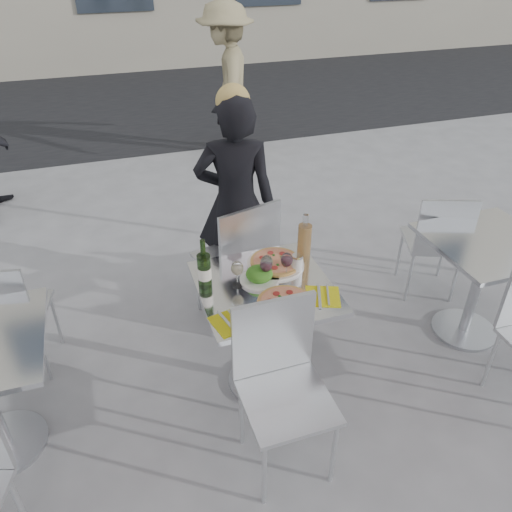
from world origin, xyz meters
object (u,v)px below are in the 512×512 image
object	(u,v)px
chair_near	(281,375)
sugar_shaker	(297,263)
pizza_near	(286,303)
carafe	(304,241)
napkin_right	(323,296)
side_chair_lfar	(6,311)
pedestrian_b	(227,80)
wineglass_white_a	(237,269)
wineglass_red_a	(266,266)
side_chair_rfar	(437,238)
side_table_right	(482,268)
wine_bottle	(204,269)
wineglass_white_b	(267,263)
salad_plate	(259,275)
napkin_left	(231,322)
woman_diner	(235,203)
wineglass_red_b	(287,261)
main_table	(264,315)
chair_far	(241,255)
pizza_far	(276,263)

from	to	relation	value
chair_near	sugar_shaker	bearing A→B (deg)	60.77
pizza_near	sugar_shaker	bearing A→B (deg)	57.53
carafe	chair_near	bearing A→B (deg)	-120.35
sugar_shaker	napkin_right	distance (m)	0.27
side_chair_lfar	pedestrian_b	size ratio (longest dim) A/B	0.49
wineglass_white_a	wineglass_red_a	world-z (taller)	same
side_chair_lfar	pizza_near	bearing A→B (deg)	165.03
wineglass_white_a	side_chair_rfar	bearing A→B (deg)	13.98
side_table_right	wine_bottle	xyz separation A→B (m)	(-1.81, 0.09, 0.32)
wineglass_white_b	napkin_right	bearing A→B (deg)	-45.86
salad_plate	wineglass_white_b	xyz separation A→B (m)	(0.04, -0.00, 0.07)
pizza_near	salad_plate	size ratio (longest dim) A/B	1.37
napkin_left	pedestrian_b	bearing A→B (deg)	61.50
napkin_right	woman_diner	bearing A→B (deg)	119.02
chair_near	wineglass_red_b	size ratio (longest dim) A/B	5.94
side_chair_rfar	pizza_near	xyz separation A→B (m)	(-1.43, -0.65, 0.24)
salad_plate	napkin_right	xyz separation A→B (m)	(0.28, -0.24, -0.03)
wineglass_red_a	napkin_right	size ratio (longest dim) A/B	0.68
wineglass_red_a	salad_plate	bearing A→B (deg)	141.41
wineglass_white_b	napkin_left	distance (m)	0.42
side_chair_lfar	wineglass_white_a	distance (m)	1.42
main_table	wineglass_white_b	xyz separation A→B (m)	(0.03, 0.05, 0.32)
main_table	wineglass_white_a	bearing A→B (deg)	161.86
main_table	napkin_left	distance (m)	0.41
side_chair_lfar	sugar_shaker	distance (m)	1.73
main_table	wineglass_red_a	bearing A→B (deg)	57.52
chair_far	wineglass_red_a	distance (m)	0.63
woman_diner	pedestrian_b	xyz separation A→B (m)	(0.73, 2.89, 0.11)
chair_near	napkin_left	bearing A→B (deg)	127.24
side_chair_rfar	napkin_right	xyz separation A→B (m)	(-1.22, -0.64, 0.24)
pizza_near	napkin_right	bearing A→B (deg)	1.27
wine_bottle	carafe	size ratio (longest dim) A/B	1.02
pizza_near	napkin_right	world-z (taller)	pizza_near
pizza_near	carafe	world-z (taller)	carafe
pizza_far	wineglass_red_a	xyz separation A→B (m)	(-0.11, -0.14, 0.09)
pizza_near	wineglass_red_a	distance (m)	0.25
side_chair_lfar	pedestrian_b	distance (m)	4.01
chair_near	salad_plate	bearing A→B (deg)	82.41
wine_bottle	pizza_far	bearing A→B (deg)	9.89
main_table	pizza_near	world-z (taller)	pizza_near
pizza_near	napkin_left	xyz separation A→B (m)	(-0.31, -0.04, -0.01)
pizza_near	wineglass_white_a	bearing A→B (deg)	128.26
salad_plate	wineglass_white_a	xyz separation A→B (m)	(-0.13, -0.01, 0.07)
chair_near	main_table	bearing A→B (deg)	80.13
napkin_right	wineglass_white_a	bearing A→B (deg)	171.03
main_table	napkin_right	distance (m)	0.39
main_table	wineglass_white_a	size ratio (longest dim) A/B	4.76
side_chair_lfar	pedestrian_b	bearing A→B (deg)	-112.65
side_table_right	sugar_shaker	world-z (taller)	sugar_shaker
side_chair_lfar	carafe	xyz separation A→B (m)	(1.73, -0.36, 0.36)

